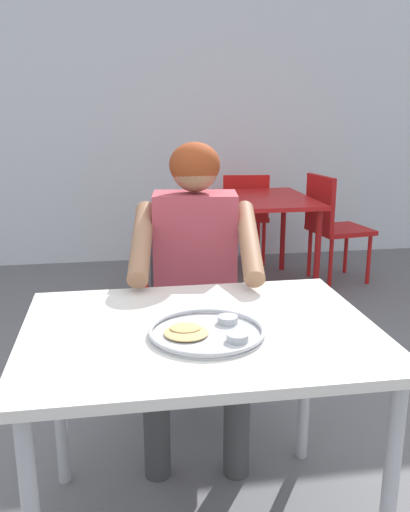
{
  "coord_description": "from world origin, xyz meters",
  "views": [
    {
      "loc": [
        -0.22,
        -1.49,
        1.36
      ],
      "look_at": [
        0.07,
        0.27,
        0.88
      ],
      "focal_mm": 38.74,
      "sensor_mm": 36.0,
      "label": 1
    }
  ],
  "objects_px": {
    "chair_red_left": "(176,226)",
    "chair_red_far": "(244,212)",
    "chair_foreground": "(194,305)",
    "diner_foreground": "(195,268)",
    "table_background_red": "(258,208)",
    "table_foreground": "(200,352)",
    "thali_tray": "(206,331)",
    "chair_red_right": "(332,222)"
  },
  "relations": [
    {
      "from": "diner_foreground",
      "to": "chair_red_far",
      "type": "distance_m",
      "value": 2.68
    },
    {
      "from": "thali_tray",
      "to": "diner_foreground",
      "type": "height_order",
      "value": "diner_foreground"
    },
    {
      "from": "table_foreground",
      "to": "table_background_red",
      "type": "height_order",
      "value": "table_foreground"
    },
    {
      "from": "chair_red_left",
      "to": "chair_red_far",
      "type": "height_order",
      "value": "chair_red_left"
    },
    {
      "from": "thali_tray",
      "to": "diner_foreground",
      "type": "distance_m",
      "value": 0.67
    },
    {
      "from": "thali_tray",
      "to": "table_background_red",
      "type": "bearing_deg",
      "value": 72.1
    },
    {
      "from": "table_foreground",
      "to": "diner_foreground",
      "type": "xyz_separation_m",
      "value": [
        0.07,
        0.6,
        0.08
      ]
    },
    {
      "from": "table_foreground",
      "to": "chair_foreground",
      "type": "xyz_separation_m",
      "value": [
        0.1,
        0.82,
        -0.15
      ]
    },
    {
      "from": "table_foreground",
      "to": "table_background_red",
      "type": "xyz_separation_m",
      "value": [
        0.83,
        2.49,
        -0.03
      ]
    },
    {
      "from": "chair_red_far",
      "to": "table_background_red",
      "type": "bearing_deg",
      "value": -93.91
    },
    {
      "from": "diner_foreground",
      "to": "chair_red_left",
      "type": "xyz_separation_m",
      "value": [
        0.13,
        1.88,
        -0.23
      ]
    },
    {
      "from": "diner_foreground",
      "to": "table_background_red",
      "type": "distance_m",
      "value": 2.04
    },
    {
      "from": "thali_tray",
      "to": "chair_red_far",
      "type": "relative_size",
      "value": 0.42
    },
    {
      "from": "table_foreground",
      "to": "chair_foreground",
      "type": "bearing_deg",
      "value": 83.22
    },
    {
      "from": "chair_foreground",
      "to": "chair_red_right",
      "type": "distance_m",
      "value": 2.17
    },
    {
      "from": "table_foreground",
      "to": "chair_red_left",
      "type": "distance_m",
      "value": 2.49
    },
    {
      "from": "chair_red_left",
      "to": "chair_red_right",
      "type": "relative_size",
      "value": 1.03
    },
    {
      "from": "table_background_red",
      "to": "chair_red_far",
      "type": "bearing_deg",
      "value": 86.09
    },
    {
      "from": "thali_tray",
      "to": "table_foreground",
      "type": "bearing_deg",
      "value": 98.51
    },
    {
      "from": "chair_foreground",
      "to": "diner_foreground",
      "type": "distance_m",
      "value": 0.32
    },
    {
      "from": "table_foreground",
      "to": "diner_foreground",
      "type": "relative_size",
      "value": 0.85
    },
    {
      "from": "chair_foreground",
      "to": "table_background_red",
      "type": "bearing_deg",
      "value": 66.2
    },
    {
      "from": "thali_tray",
      "to": "chair_red_far",
      "type": "distance_m",
      "value": 3.33
    },
    {
      "from": "table_foreground",
      "to": "thali_tray",
      "type": "relative_size",
      "value": 3.12
    },
    {
      "from": "chair_red_left",
      "to": "chair_red_far",
      "type": "distance_m",
      "value": 0.95
    },
    {
      "from": "table_background_red",
      "to": "chair_red_left",
      "type": "xyz_separation_m",
      "value": [
        -0.63,
        -0.01,
        -0.11
      ]
    },
    {
      "from": "diner_foreground",
      "to": "chair_red_right",
      "type": "bearing_deg",
      "value": 54.67
    },
    {
      "from": "chair_foreground",
      "to": "diner_foreground",
      "type": "height_order",
      "value": "diner_foreground"
    },
    {
      "from": "diner_foreground",
      "to": "chair_red_right",
      "type": "xyz_separation_m",
      "value": [
        1.37,
        1.93,
        -0.25
      ]
    },
    {
      "from": "diner_foreground",
      "to": "chair_red_left",
      "type": "relative_size",
      "value": 1.4
    },
    {
      "from": "table_foreground",
      "to": "chair_red_far",
      "type": "bearing_deg",
      "value": 74.38
    },
    {
      "from": "table_foreground",
      "to": "chair_red_left",
      "type": "bearing_deg",
      "value": 85.31
    },
    {
      "from": "chair_red_right",
      "to": "table_background_red",
      "type": "bearing_deg",
      "value": -176.38
    },
    {
      "from": "chair_red_left",
      "to": "diner_foreground",
      "type": "bearing_deg",
      "value": -93.93
    },
    {
      "from": "diner_foreground",
      "to": "chair_foreground",
      "type": "bearing_deg",
      "value": 84.01
    },
    {
      "from": "chair_red_left",
      "to": "chair_red_far",
      "type": "bearing_deg",
      "value": 44.55
    },
    {
      "from": "table_background_red",
      "to": "chair_red_right",
      "type": "height_order",
      "value": "chair_red_right"
    },
    {
      "from": "thali_tray",
      "to": "chair_foreground",
      "type": "xyz_separation_m",
      "value": [
        0.09,
        0.88,
        -0.25
      ]
    },
    {
      "from": "table_foreground",
      "to": "chair_red_far",
      "type": "distance_m",
      "value": 3.27
    },
    {
      "from": "table_foreground",
      "to": "chair_red_far",
      "type": "height_order",
      "value": "chair_red_far"
    },
    {
      "from": "chair_red_left",
      "to": "chair_red_right",
      "type": "bearing_deg",
      "value": 2.38
    },
    {
      "from": "chair_foreground",
      "to": "chair_red_right",
      "type": "xyz_separation_m",
      "value": [
        1.34,
        1.71,
        -0.01
      ]
    }
  ]
}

